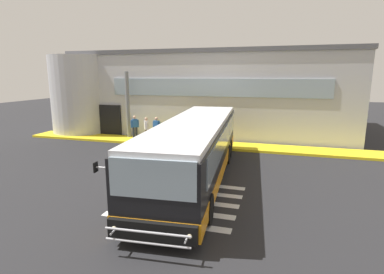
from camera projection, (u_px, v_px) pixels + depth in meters
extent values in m
cube|color=#232326|center=(170.00, 165.00, 15.90)|extent=(80.00, 90.00, 0.02)
cube|color=silver|center=(164.00, 222.00, 9.70)|extent=(4.40, 0.36, 0.01)
cube|color=silver|center=(173.00, 210.00, 10.55)|extent=(4.40, 0.36, 0.01)
cube|color=silver|center=(181.00, 200.00, 11.40)|extent=(4.40, 0.36, 0.01)
cube|color=silver|center=(188.00, 191.00, 12.24)|extent=(4.40, 0.36, 0.01)
cube|color=silver|center=(194.00, 184.00, 13.09)|extent=(4.40, 0.36, 0.01)
cube|color=#B7B7BC|center=(217.00, 93.00, 26.56)|extent=(21.11, 12.00, 6.13)
cube|color=#56565B|center=(217.00, 56.00, 25.91)|extent=(21.31, 12.20, 0.30)
cylinder|color=#B7B7BC|center=(80.00, 95.00, 24.13)|extent=(4.40, 4.40, 6.13)
cube|color=black|center=(111.00, 121.00, 23.17)|extent=(1.80, 0.16, 2.40)
cube|color=#8C9EAD|center=(213.00, 88.00, 20.46)|extent=(15.11, 0.10, 1.20)
cube|color=yellow|center=(195.00, 144.00, 20.39)|extent=(25.11, 2.00, 0.15)
cylinder|color=slate|center=(128.00, 105.00, 21.89)|extent=(0.28, 0.28, 4.74)
cube|color=black|center=(196.00, 148.00, 13.48)|extent=(3.49, 12.00, 2.15)
cube|color=orange|center=(196.00, 165.00, 13.64)|extent=(3.53, 12.05, 0.55)
cube|color=silver|center=(196.00, 122.00, 13.24)|extent=(3.37, 11.80, 0.20)
cube|color=#8C9EAD|center=(152.00, 179.00, 7.73)|extent=(2.35, 0.31, 1.05)
cube|color=#8C9EAD|center=(225.00, 137.00, 13.41)|extent=(0.89, 10.61, 0.95)
cube|color=#8C9EAD|center=(169.00, 135.00, 13.92)|extent=(0.89, 10.61, 0.95)
cube|color=black|center=(152.00, 166.00, 7.66)|extent=(2.15, 0.27, 0.28)
cube|color=black|center=(152.00, 231.00, 7.89)|extent=(2.46, 0.39, 0.52)
sphere|color=beige|center=(190.00, 235.00, 7.64)|extent=(0.18, 0.18, 0.18)
sphere|color=beige|center=(115.00, 227.00, 8.05)|extent=(0.18, 0.18, 0.18)
cylinder|color=#B7B7BF|center=(102.00, 168.00, 8.19)|extent=(0.40, 0.08, 0.05)
cube|color=black|center=(96.00, 167.00, 8.22)|extent=(0.06, 0.20, 0.28)
cylinder|color=black|center=(207.00, 209.00, 9.48)|extent=(0.38, 1.02, 1.00)
cylinder|color=black|center=(137.00, 203.00, 9.95)|extent=(0.38, 1.02, 1.00)
cylinder|color=black|center=(227.00, 154.00, 16.04)|extent=(0.38, 1.02, 1.00)
cylinder|color=black|center=(184.00, 152.00, 16.51)|extent=(0.38, 1.02, 1.00)
cylinder|color=black|center=(229.00, 148.00, 17.29)|extent=(0.38, 1.02, 1.00)
cylinder|color=black|center=(189.00, 147.00, 17.76)|extent=(0.38, 1.02, 1.00)
cylinder|color=#B7B7BF|center=(148.00, 243.00, 7.56)|extent=(2.25, 0.24, 0.06)
cylinder|color=#B7B7BF|center=(147.00, 232.00, 7.50)|extent=(2.25, 0.24, 0.06)
cylinder|color=#B7B7BF|center=(187.00, 238.00, 7.53)|extent=(0.09, 0.50, 0.05)
cylinder|color=#B7B7BF|center=(115.00, 230.00, 7.91)|extent=(0.09, 0.50, 0.05)
cylinder|color=#1E2338|center=(137.00, 133.00, 21.57)|extent=(0.15, 0.15, 0.85)
cylinder|color=#1E2338|center=(134.00, 133.00, 21.48)|extent=(0.15, 0.15, 0.85)
cube|color=#2659A5|center=(135.00, 123.00, 21.38)|extent=(0.43, 0.41, 0.58)
sphere|color=tan|center=(135.00, 117.00, 21.30)|extent=(0.23, 0.23, 0.23)
cylinder|color=#2659A5|center=(138.00, 124.00, 21.49)|extent=(0.09, 0.09, 0.55)
cylinder|color=#2659A5|center=(131.00, 124.00, 21.29)|extent=(0.09, 0.09, 0.55)
cylinder|color=#4C4233|center=(147.00, 136.00, 20.59)|extent=(0.15, 0.15, 0.85)
cylinder|color=#4C4233|center=(146.00, 135.00, 20.77)|extent=(0.15, 0.15, 0.85)
cube|color=silver|center=(146.00, 125.00, 20.54)|extent=(0.41, 0.43, 0.58)
sphere|color=tan|center=(146.00, 119.00, 20.45)|extent=(0.23, 0.23, 0.23)
cylinder|color=silver|center=(147.00, 126.00, 20.32)|extent=(0.09, 0.09, 0.55)
cylinder|color=silver|center=(145.00, 125.00, 20.78)|extent=(0.09, 0.09, 0.55)
cylinder|color=#4C4233|center=(158.00, 135.00, 20.76)|extent=(0.15, 0.15, 0.85)
cylinder|color=#4C4233|center=(156.00, 135.00, 20.85)|extent=(0.15, 0.15, 0.85)
cube|color=#2659A5|center=(156.00, 125.00, 20.66)|extent=(0.42, 0.30, 0.58)
sphere|color=tan|center=(156.00, 119.00, 20.58)|extent=(0.23, 0.23, 0.23)
cylinder|color=#2659A5|center=(159.00, 126.00, 20.55)|extent=(0.09, 0.09, 0.55)
cylinder|color=#2659A5|center=(154.00, 125.00, 20.79)|extent=(0.09, 0.09, 0.55)
cube|color=#26663F|center=(158.00, 125.00, 20.81)|extent=(0.33, 0.24, 0.44)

